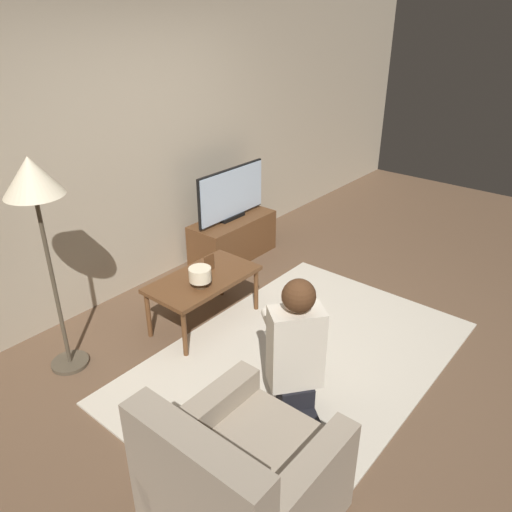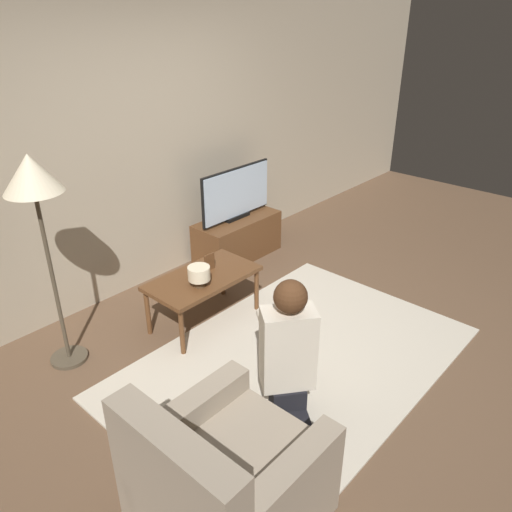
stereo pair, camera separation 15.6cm
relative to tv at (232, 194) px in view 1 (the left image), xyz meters
The scene contains 11 objects.
ground_plane 2.03m from the tv, 122.44° to the right, with size 10.00×10.00×0.00m, color brown.
wall_back 1.21m from the tv, 162.12° to the left, with size 10.00×0.06×2.60m.
rug 2.03m from the tv, 122.44° to the right, with size 2.75×1.82×0.02m.
tv_stand 0.50m from the tv, 90.00° to the right, with size 0.96×0.44×0.45m.
tv is the anchor object (origin of this frame).
coffee_table 1.33m from the tv, 148.78° to the right, with size 0.95×0.51×0.45m.
floor_lamp 2.29m from the tv, behind, with size 0.39×0.39×1.64m.
armchair 3.19m from the tv, 137.05° to the right, with size 0.85×0.80×0.87m.
person_kneeling 2.43m from the tv, 128.28° to the right, with size 0.71×0.81×1.02m.
picture_frame 1.19m from the tv, 147.43° to the right, with size 0.11×0.01×0.15m.
table_lamp 1.46m from the tv, 148.03° to the right, with size 0.18×0.18×0.17m.
Camera 1 is at (-2.60, -1.72, 2.48)m, focal length 35.00 mm.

